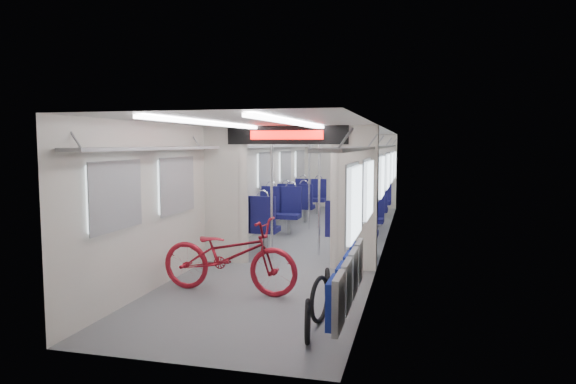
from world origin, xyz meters
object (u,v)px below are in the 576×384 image
at_px(bike_hoop_b, 320,301).
at_px(seat_bay_far_left, 303,198).
at_px(seat_bay_near_left, 267,214).
at_px(stanchion_far_left, 309,181).
at_px(seat_bay_near_right, 357,218).
at_px(stanchion_near_left, 272,194).
at_px(seat_bay_far_right, 372,201).
at_px(stanchion_far_right, 338,181).
at_px(stanchion_near_right, 319,192).
at_px(flip_bench, 348,279).
at_px(bike_hoop_c, 327,288).
at_px(bike_hoop_a, 308,324).
at_px(bicycle, 229,255).

bearing_deg(bike_hoop_b, seat_bay_far_left, 103.62).
distance_m(seat_bay_near_left, stanchion_far_left, 1.84).
distance_m(seat_bay_near_right, stanchion_far_left, 2.28).
xyz_separation_m(seat_bay_far_left, stanchion_near_left, (0.56, -5.12, 0.60)).
bearing_deg(stanchion_near_left, seat_bay_near_left, 109.04).
distance_m(seat_bay_far_right, stanchion_far_right, 1.92).
bearing_deg(stanchion_near_right, flip_bench, -74.82).
relative_size(seat_bay_near_left, stanchion_far_right, 1.00).
bearing_deg(seat_bay_near_right, stanchion_near_right, -120.03).
relative_size(bike_hoop_c, seat_bay_near_left, 0.20).
distance_m(seat_bay_far_left, stanchion_near_left, 5.19).
xyz_separation_m(flip_bench, seat_bay_far_left, (-2.29, 8.27, -0.03)).
bearing_deg(bike_hoop_a, seat_bay_near_right, 90.85).
bearing_deg(stanchion_far_left, bike_hoop_a, -78.42).
xyz_separation_m(seat_bay_near_left, stanchion_near_right, (1.29, -1.09, 0.58)).
bearing_deg(stanchion_far_left, seat_bay_near_left, -108.00).
xyz_separation_m(flip_bench, seat_bay_near_left, (-2.29, 4.77, -0.01)).
xyz_separation_m(stanchion_near_left, stanchion_near_right, (0.73, 0.53, 0.00)).
bearing_deg(stanchion_far_right, seat_bay_near_right, -69.43).
xyz_separation_m(bike_hoop_c, stanchion_far_right, (-0.69, 5.47, 0.94)).
bearing_deg(flip_bench, seat_bay_near_left, 115.64).
bearing_deg(bicycle, seat_bay_far_left, 7.95).
bearing_deg(seat_bay_far_left, bike_hoop_c, -75.39).
bearing_deg(stanchion_far_left, stanchion_far_right, -4.27).
relative_size(bike_hoop_b, stanchion_near_left, 0.23).
relative_size(flip_bench, seat_bay_near_right, 0.99).
relative_size(seat_bay_far_right, stanchion_near_right, 0.87).
bearing_deg(seat_bay_near_left, bike_hoop_a, -69.45).
relative_size(stanchion_near_left, stanchion_near_right, 1.00).
xyz_separation_m(bike_hoop_b, seat_bay_far_right, (-0.08, 7.86, 0.29)).
distance_m(bicycle, stanchion_near_left, 2.15).
height_order(seat_bay_near_right, seat_bay_far_right, seat_bay_near_right).
bearing_deg(seat_bay_near_left, flip_bench, -64.36).
distance_m(seat_bay_near_right, seat_bay_far_left, 4.05).
relative_size(bike_hoop_c, stanchion_far_right, 0.20).
height_order(flip_bench, seat_bay_far_left, seat_bay_far_left).
xyz_separation_m(seat_bay_near_right, stanchion_near_right, (-0.58, -1.00, 0.60)).
xyz_separation_m(seat_bay_near_left, seat_bay_near_right, (1.87, -0.09, -0.02)).
height_order(seat_bay_far_right, stanchion_near_left, stanchion_near_left).
bearing_deg(bike_hoop_b, bike_hoop_c, 92.55).
height_order(bike_hoop_a, seat_bay_near_left, seat_bay_near_left).
distance_m(seat_bay_far_left, stanchion_near_right, 4.81).
height_order(flip_bench, stanchion_near_right, stanchion_near_right).
bearing_deg(bike_hoop_a, stanchion_near_right, 99.07).
xyz_separation_m(bicycle, seat_bay_near_right, (1.33, 3.59, 0.04)).
bearing_deg(stanchion_far_right, seat_bay_near_left, -127.36).
xyz_separation_m(bike_hoop_a, seat_bay_near_left, (-1.95, 5.19, 0.37)).
height_order(bicycle, seat_bay_far_right, seat_bay_far_right).
bearing_deg(seat_bay_near_left, seat_bay_far_right, 60.61).
xyz_separation_m(seat_bay_far_right, stanchion_far_left, (-1.33, -1.66, 0.62)).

